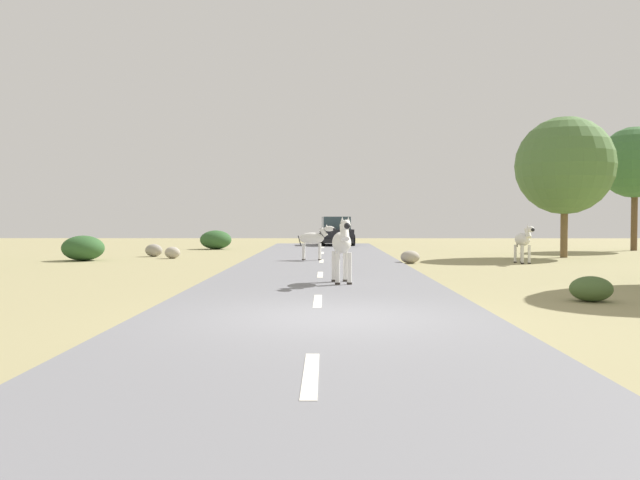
% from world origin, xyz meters
% --- Properties ---
extents(ground_plane, '(90.00, 90.00, 0.00)m').
position_xyz_m(ground_plane, '(0.00, 0.00, 0.00)').
color(ground_plane, '#998E60').
extents(road, '(6.00, 64.00, 0.05)m').
position_xyz_m(road, '(-0.28, 0.00, 0.03)').
color(road, slate).
rests_on(road, ground_plane).
extents(lane_markings, '(0.16, 56.00, 0.01)m').
position_xyz_m(lane_markings, '(-0.28, -1.00, 0.05)').
color(lane_markings, silver).
rests_on(lane_markings, road).
extents(zebra_0, '(0.57, 1.76, 1.66)m').
position_xyz_m(zebra_0, '(0.28, 5.50, 1.04)').
color(zebra_0, silver).
rests_on(zebra_0, road).
extents(zebra_1, '(1.48, 0.46, 1.39)m').
position_xyz_m(zebra_1, '(-0.58, 14.67, 0.88)').
color(zebra_1, silver).
rests_on(zebra_1, road).
extents(zebra_2, '(0.52, 1.54, 1.46)m').
position_xyz_m(zebra_2, '(7.20, 13.54, 0.87)').
color(zebra_2, silver).
rests_on(zebra_2, ground_plane).
extents(car_0, '(2.23, 4.44, 1.74)m').
position_xyz_m(car_0, '(0.52, 29.49, 0.85)').
color(car_0, black).
rests_on(car_0, road).
extents(tree_0, '(4.15, 4.15, 6.00)m').
position_xyz_m(tree_0, '(10.08, 17.29, 3.92)').
color(tree_0, brown).
rests_on(tree_0, ground_plane).
extents(tree_1, '(3.70, 3.70, 6.45)m').
position_xyz_m(tree_1, '(15.98, 23.49, 4.58)').
color(tree_1, brown).
rests_on(tree_1, ground_plane).
extents(bush_0, '(1.66, 1.49, 0.99)m').
position_xyz_m(bush_0, '(-9.72, 15.02, 0.50)').
color(bush_0, '#2D5628').
rests_on(bush_0, ground_plane).
extents(bush_1, '(0.85, 0.76, 0.51)m').
position_xyz_m(bush_1, '(5.19, 2.38, 0.25)').
color(bush_1, '#425B2D').
rests_on(bush_1, ground_plane).
extents(bush_2, '(1.71, 1.54, 1.03)m').
position_xyz_m(bush_2, '(-6.12, 24.85, 0.51)').
color(bush_2, '#2D5628').
rests_on(bush_2, ground_plane).
extents(rock_0, '(0.64, 0.52, 0.49)m').
position_xyz_m(rock_0, '(-6.52, 16.47, 0.24)').
color(rock_0, '#A89E8C').
rests_on(rock_0, ground_plane).
extents(rock_3, '(0.71, 0.63, 0.48)m').
position_xyz_m(rock_3, '(3.02, 13.55, 0.24)').
color(rock_3, '#A89E8C').
rests_on(rock_3, ground_plane).
extents(rock_4, '(0.75, 0.55, 0.55)m').
position_xyz_m(rock_4, '(-7.66, 17.81, 0.28)').
color(rock_4, gray).
rests_on(rock_4, ground_plane).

